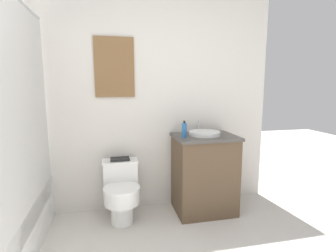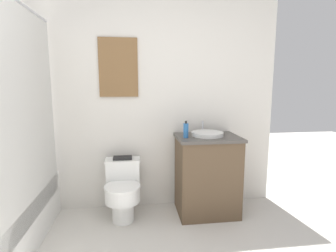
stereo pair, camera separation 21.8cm
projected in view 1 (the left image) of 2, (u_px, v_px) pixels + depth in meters
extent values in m
cube|color=silver|center=(110.00, 96.00, 2.75)|extent=(3.58, 0.05, 2.50)
cube|color=brown|center=(114.00, 67.00, 2.68)|extent=(0.40, 0.02, 0.61)
cube|color=silver|center=(114.00, 67.00, 2.68)|extent=(0.37, 0.01, 0.58)
cube|color=silver|center=(24.00, 120.00, 1.89)|extent=(0.01, 1.37, 1.68)
cylinder|color=white|center=(122.00, 212.00, 2.60)|extent=(0.22, 0.22, 0.23)
cylinder|color=white|center=(122.00, 196.00, 2.53)|extent=(0.34, 0.34, 0.14)
cylinder|color=white|center=(122.00, 188.00, 2.51)|extent=(0.35, 0.35, 0.02)
cube|color=white|center=(120.00, 176.00, 2.73)|extent=(0.34, 0.19, 0.30)
cube|color=white|center=(120.00, 161.00, 2.71)|extent=(0.36, 0.20, 0.02)
cube|color=brown|center=(204.00, 175.00, 2.81)|extent=(0.62, 0.47, 0.81)
cube|color=#4C4742|center=(205.00, 137.00, 2.74)|extent=(0.65, 0.50, 0.03)
cylinder|color=white|center=(204.00, 133.00, 2.76)|extent=(0.33, 0.33, 0.04)
cylinder|color=silver|center=(199.00, 126.00, 2.93)|extent=(0.02, 0.02, 0.13)
cylinder|color=#2D6BB2|center=(184.00, 130.00, 2.63)|extent=(0.05, 0.05, 0.14)
cylinder|color=black|center=(184.00, 122.00, 2.62)|extent=(0.02, 0.02, 0.02)
cube|color=black|center=(120.00, 159.00, 2.70)|extent=(0.19, 0.12, 0.02)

